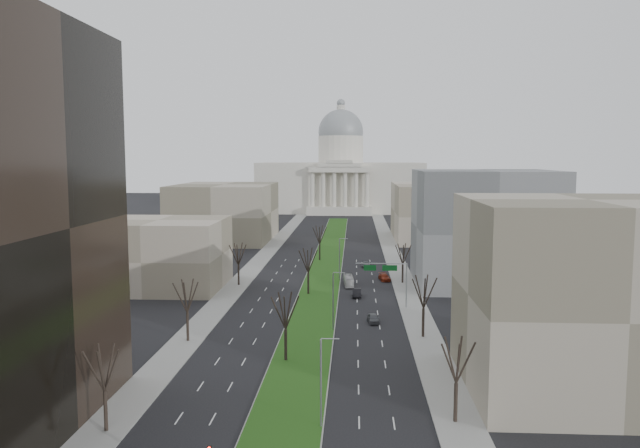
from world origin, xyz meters
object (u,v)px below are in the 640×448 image
(car_grey_near, at_px, (373,318))
(box_van, at_px, (349,281))
(car_black, at_px, (357,293))
(car_red, at_px, (384,277))
(car_grey_far, at_px, (366,264))

(car_grey_near, bearing_deg, box_van, 92.30)
(box_van, bearing_deg, car_black, -84.70)
(car_grey_near, xyz_separation_m, box_van, (-4.28, 29.00, 0.35))
(car_grey_near, height_order, car_red, car_red)
(car_red, height_order, box_van, box_van)
(car_black, relative_size, car_red, 0.95)
(car_grey_near, relative_size, box_van, 0.55)
(car_black, height_order, car_red, car_black)
(car_black, relative_size, car_grey_far, 1.07)
(car_black, relative_size, box_van, 0.61)
(car_grey_near, height_order, car_black, car_black)
(car_black, xyz_separation_m, car_grey_far, (2.27, 33.25, -0.16))
(car_grey_far, bearing_deg, car_red, -78.34)
(car_red, distance_m, box_van, 9.73)
(car_grey_near, bearing_deg, car_black, 91.85)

